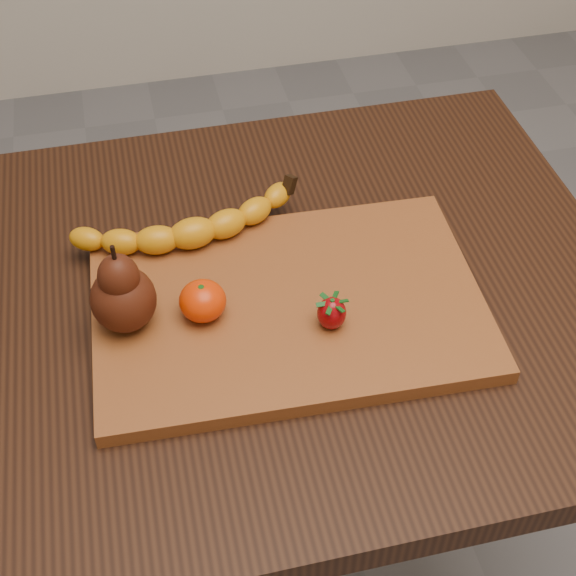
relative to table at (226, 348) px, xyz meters
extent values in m
plane|color=slate|center=(0.00, 0.00, -0.66)|extent=(3.50, 3.50, 0.00)
cube|color=black|center=(0.00, 0.00, 0.08)|extent=(1.00, 0.70, 0.04)
cylinder|color=black|center=(0.45, 0.30, -0.30)|extent=(0.05, 0.05, 0.72)
cube|color=brown|center=(0.07, -0.04, 0.11)|extent=(0.46, 0.32, 0.02)
ellipsoid|color=red|center=(-0.03, -0.04, 0.14)|extent=(0.07, 0.07, 0.05)
camera|label=1|loc=(-0.07, -0.66, 0.80)|focal=50.00mm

